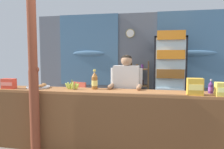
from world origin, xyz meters
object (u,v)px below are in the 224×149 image
at_px(timber_post, 33,74).
at_px(pastry_tray, 38,87).
at_px(stall_counter, 108,116).
at_px(soda_bottle_iced_tea, 95,81).
at_px(snack_box_instant_noodle, 224,89).
at_px(drink_fridge, 169,72).
at_px(plastic_lawn_chair, 76,98).
at_px(soda_bottle_grape_soda, 211,87).
at_px(bottle_shelf_rack, 139,87).
at_px(shopkeeper, 126,88).
at_px(banana_bunch, 72,86).
at_px(snack_box_crackers, 9,84).
at_px(snack_box_choco_powder, 195,87).

distance_m(timber_post, pastry_tray, 0.48).
bearing_deg(timber_post, stall_counter, 12.35).
xyz_separation_m(soda_bottle_iced_tea, snack_box_instant_noodle, (1.87, -0.25, -0.04)).
xyz_separation_m(drink_fridge, plastic_lawn_chair, (-2.21, -0.31, -0.63)).
bearing_deg(soda_bottle_iced_tea, pastry_tray, -176.21).
relative_size(stall_counter, soda_bottle_grape_soda, 17.93).
bearing_deg(drink_fridge, bottle_shelf_rack, 160.67).
height_order(stall_counter, pastry_tray, pastry_tray).
xyz_separation_m(stall_counter, shopkeeper, (0.21, 0.49, 0.37)).
relative_size(stall_counter, bottle_shelf_rack, 2.68).
height_order(soda_bottle_grape_soda, banana_bunch, soda_bottle_grape_soda).
xyz_separation_m(snack_box_crackers, banana_bunch, (1.06, 0.12, -0.03)).
height_order(plastic_lawn_chair, snack_box_instant_noodle, snack_box_instant_noodle).
height_order(plastic_lawn_chair, shopkeeper, shopkeeper).
xyz_separation_m(shopkeeper, snack_box_crackers, (-1.90, -0.49, 0.09)).
bearing_deg(snack_box_choco_powder, plastic_lawn_chair, 144.13).
xyz_separation_m(plastic_lawn_chair, soda_bottle_grape_soda, (2.65, -1.57, 0.56)).
xyz_separation_m(drink_fridge, snack_box_crackers, (-2.72, -2.04, -0.08)).
bearing_deg(pastry_tray, snack_box_instant_noodle, -3.73).
relative_size(snack_box_crackers, pastry_tray, 0.58).
xyz_separation_m(timber_post, pastry_tray, (-0.15, 0.39, -0.25)).
bearing_deg(shopkeeper, pastry_tray, -166.67).
distance_m(stall_counter, pastry_tray, 1.30).
distance_m(soda_bottle_iced_tea, soda_bottle_grape_soda, 1.75).
bearing_deg(soda_bottle_iced_tea, drink_fridge, 54.46).
bearing_deg(snack_box_instant_noodle, stall_counter, 178.70).
distance_m(bottle_shelf_rack, banana_bunch, 2.39).
distance_m(plastic_lawn_chair, soda_bottle_grape_soda, 3.13).
distance_m(pastry_tray, banana_bunch, 0.62).
bearing_deg(snack_box_crackers, stall_counter, 0.05).
xyz_separation_m(stall_counter, drink_fridge, (1.03, 2.04, 0.54)).
distance_m(timber_post, drink_fridge, 3.11).
bearing_deg(stall_counter, drink_fridge, 63.13).
relative_size(soda_bottle_grape_soda, banana_bunch, 0.78).
bearing_deg(timber_post, plastic_lawn_chair, 92.63).
bearing_deg(soda_bottle_grape_soda, snack_box_crackers, -177.12).
xyz_separation_m(stall_counter, snack_box_instant_noodle, (1.60, -0.04, 0.47)).
height_order(stall_counter, soda_bottle_iced_tea, soda_bottle_iced_tea).
bearing_deg(bottle_shelf_rack, snack_box_choco_powder, -68.48).
bearing_deg(timber_post, shopkeeper, 29.31).
bearing_deg(soda_bottle_iced_tea, banana_bunch, -164.45).
distance_m(drink_fridge, snack_box_instant_noodle, 2.15).
distance_m(drink_fridge, plastic_lawn_chair, 2.32).
relative_size(snack_box_instant_noodle, banana_bunch, 0.81).
bearing_deg(timber_post, snack_box_instant_noodle, 4.29).
bearing_deg(shopkeeper, banana_bunch, -155.70).
height_order(shopkeeper, snack_box_instant_noodle, shopkeeper).
bearing_deg(soda_bottle_grape_soda, banana_bunch, -178.84).
height_order(snack_box_crackers, pastry_tray, snack_box_crackers).
relative_size(bottle_shelf_rack, banana_bunch, 5.24).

